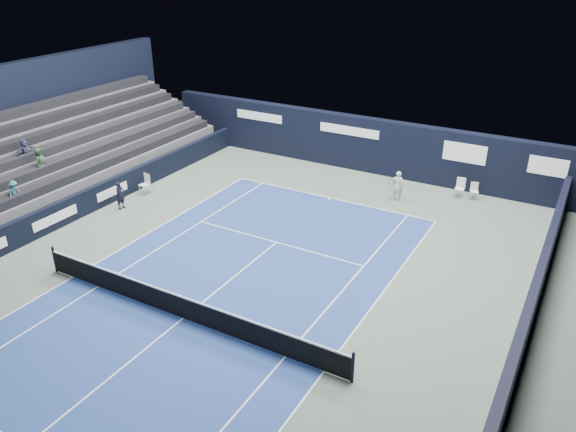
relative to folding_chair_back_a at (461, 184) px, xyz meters
name	(u,v)px	position (x,y,z in m)	size (l,w,h in m)	color
ground	(217,291)	(-5.68, -13.41, -0.68)	(48.00, 48.00, 0.00)	#516057
court_surface	(183,318)	(-5.68, -15.41, -0.67)	(10.97, 23.77, 0.01)	navy
enclosure_wall_right	(534,296)	(4.82, -9.41, 0.22)	(0.30, 22.00, 1.80)	black
folding_chair_back_a	(461,184)	(0.00, 0.00, 0.00)	(0.47, 0.50, 1.02)	silver
folding_chair_back_b	(474,189)	(0.69, 0.08, -0.18)	(0.50, 0.49, 0.87)	silver
line_judge_chair	(146,182)	(-14.39, -7.68, -0.07)	(0.55, 0.53, 1.06)	silver
line_judge	(120,195)	(-14.14, -9.73, 0.02)	(0.51, 0.33, 1.39)	black
court_markings	(183,318)	(-5.68, -15.41, -0.67)	(11.03, 23.83, 0.00)	white
tennis_net	(182,306)	(-5.68, -15.41, -0.17)	(12.90, 0.10, 1.10)	black
back_sponsor_wall	(367,145)	(-5.68, 1.09, 0.87)	(26.00, 0.63, 3.10)	black
side_barrier_left	(110,191)	(-15.18, -9.43, -0.08)	(0.33, 22.00, 1.20)	black
spectator_stand	(69,148)	(-18.96, -8.43, 1.28)	(6.00, 18.00, 6.40)	#535355
tennis_player	(398,185)	(-2.69, -2.01, 0.10)	(0.63, 0.85, 1.55)	silver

